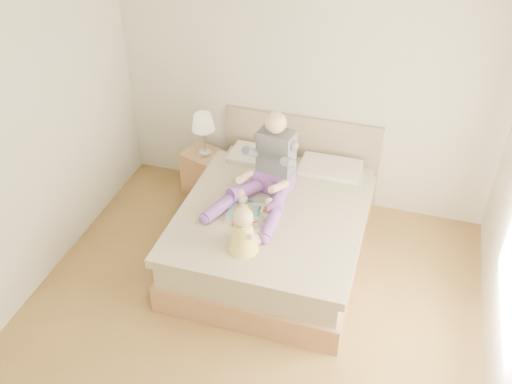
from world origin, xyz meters
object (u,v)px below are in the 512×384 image
(bed, at_px, (277,225))
(tray, at_px, (254,212))
(nightstand, at_px, (205,172))
(baby, at_px, (244,233))
(adult, at_px, (268,173))

(bed, height_order, tray, bed)
(nightstand, bearing_deg, baby, -37.65)
(bed, relative_size, nightstand, 4.22)
(tray, xyz_separation_m, baby, (0.06, -0.47, 0.15))
(adult, relative_size, tray, 2.20)
(nightstand, distance_m, adult, 1.28)
(adult, distance_m, tray, 0.42)
(adult, relative_size, baby, 2.45)
(bed, bearing_deg, adult, 145.46)
(nightstand, bearing_deg, adult, -15.81)
(bed, bearing_deg, baby, -97.18)
(nightstand, relative_size, adult, 0.48)
(bed, xyz_separation_m, adult, (-0.12, 0.08, 0.54))
(nightstand, bearing_deg, bed, -15.75)
(adult, xyz_separation_m, baby, (0.03, -0.82, -0.07))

